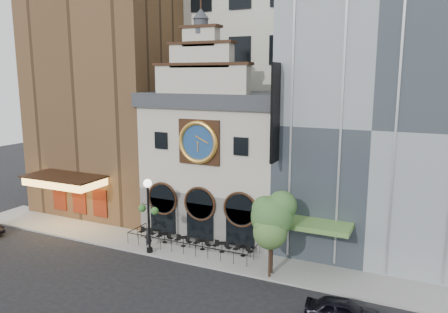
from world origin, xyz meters
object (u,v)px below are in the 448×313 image
Objects in this scene: bistro_5 at (243,250)px; pedestrian at (149,238)px; bistro_2 at (183,241)px; bistro_1 at (165,237)px; car_right at (344,312)px; bistro_3 at (202,244)px; tree_right at (271,230)px; bistro_4 at (222,247)px; tree_left at (273,213)px; bistro_0 at (147,233)px; lamppost at (148,207)px.

pedestrian is at bearing -166.79° from bistro_5.
bistro_2 is 0.97× the size of pedestrian.
car_right reaches higher than bistro_1.
bistro_3 is 0.34× the size of tree_right.
tree_left is at bearing -20.14° from bistro_4.
tree_right is at bearing -66.50° from pedestrian.
bistro_0 is at bearing 168.52° from tree_right.
tree_right is at bearing -12.28° from bistro_1.
bistro_3 is at bearing -173.35° from bistro_4.
tree_left is (9.84, 0.67, 0.69)m from lamppost.
tree_left reaches higher than bistro_4.
tree_left is 1.28× the size of tree_right.
pedestrian is at bearing -50.94° from bistro_0.
bistro_2 is 0.37× the size of car_right.
bistro_0 and bistro_4 have the same top height.
lamppost reaches higher than bistro_2.
tree_left is at bearing 46.29° from car_right.
tree_right is (9.92, 0.03, -0.24)m from lamppost.
pedestrian is at bearing 179.85° from tree_left.
pedestrian is at bearing 67.96° from car_right.
bistro_4 is at bearing 153.70° from tree_right.
bistro_2 is 0.27× the size of lamppost.
pedestrian is 0.35× the size of tree_right.
bistro_4 is (1.63, 0.19, 0.00)m from bistro_3.
bistro_5 is at bearing 48.01° from car_right.
bistro_0 and bistro_3 have the same top height.
tree_left is (2.95, -1.77, 3.86)m from bistro_5.
bistro_2 is 3.37m from bistro_4.
car_right is (12.02, -5.69, 0.12)m from bistro_3.
bistro_1 is at bearing -177.68° from bistro_4.
bistro_1 is 5.15m from bistro_4.
bistro_3 is at bearing 0.31° from bistro_1.
pedestrian is at bearing -109.22° from bistro_1.
car_right reaches higher than bistro_5.
tree_left is (9.88, -1.52, 3.86)m from bistro_1.
bistro_4 is at bearing -46.10° from pedestrian.
bistro_0 is at bearing 175.58° from bistro_2.
tree_right is at bearing -14.62° from bistro_2.
tree_right is at bearing -38.58° from bistro_5.
bistro_0 is at bearing 66.21° from pedestrian.
bistro_0 is at bearing 136.57° from lamppost.
tree_right is at bearing -18.77° from bistro_3.
bistro_1 and bistro_5 have the same top height.
tree_left reaches higher than bistro_2.
bistro_0 is 1.00× the size of bistro_1.
tree_left reaches higher than bistro_1.
tree_left is at bearing -10.42° from bistro_2.
pedestrian is 0.28× the size of lamppost.
bistro_2 is 1.73m from bistro_3.
tree_right is (0.08, -0.64, -0.93)m from tree_left.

